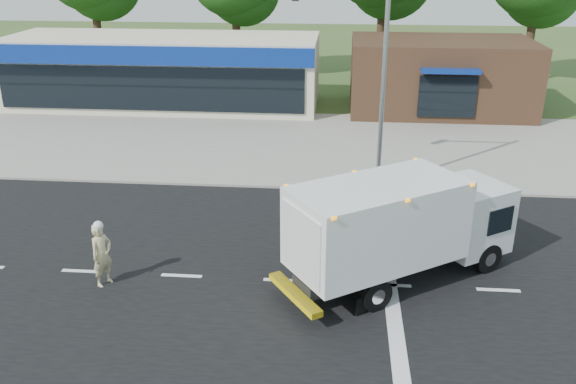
% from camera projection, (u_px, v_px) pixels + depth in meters
% --- Properties ---
extents(ground, '(120.00, 120.00, 0.00)m').
position_uv_depth(ground, '(284.00, 281.00, 17.45)').
color(ground, '#385123').
rests_on(ground, ground).
extents(road_asphalt, '(60.00, 14.00, 0.02)m').
position_uv_depth(road_asphalt, '(284.00, 281.00, 17.45)').
color(road_asphalt, black).
rests_on(road_asphalt, ground).
extents(sidewalk, '(60.00, 2.40, 0.12)m').
position_uv_depth(sidewalk, '(303.00, 177.00, 24.99)').
color(sidewalk, gray).
rests_on(sidewalk, ground).
extents(parking_apron, '(60.00, 9.00, 0.02)m').
position_uv_depth(parking_apron, '(311.00, 137.00, 30.35)').
color(parking_apron, gray).
rests_on(parking_apron, ground).
extents(lane_markings, '(55.20, 7.00, 0.01)m').
position_uv_depth(lane_markings, '(330.00, 309.00, 16.09)').
color(lane_markings, silver).
rests_on(lane_markings, road_asphalt).
extents(ems_box_truck, '(7.02, 5.71, 3.11)m').
position_uv_depth(ems_box_truck, '(399.00, 223.00, 16.83)').
color(ems_box_truck, black).
rests_on(ems_box_truck, ground).
extents(emergency_worker, '(0.71, 0.80, 1.96)m').
position_uv_depth(emergency_worker, '(102.00, 254.00, 16.94)').
color(emergency_worker, '#C8BB85').
rests_on(emergency_worker, ground).
extents(retail_strip_mall, '(18.00, 6.20, 4.00)m').
position_uv_depth(retail_strip_mall, '(164.00, 71.00, 35.80)').
color(retail_strip_mall, beige).
rests_on(retail_strip_mall, ground).
extents(brown_storefront, '(10.00, 6.70, 4.00)m').
position_uv_depth(brown_storefront, '(440.00, 76.00, 34.54)').
color(brown_storefront, '#382316').
rests_on(brown_storefront, ground).
extents(traffic_signal_pole, '(3.51, 0.25, 8.00)m').
position_uv_depth(traffic_signal_pole, '(367.00, 62.00, 22.40)').
color(traffic_signal_pole, gray).
rests_on(traffic_signal_pole, ground).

